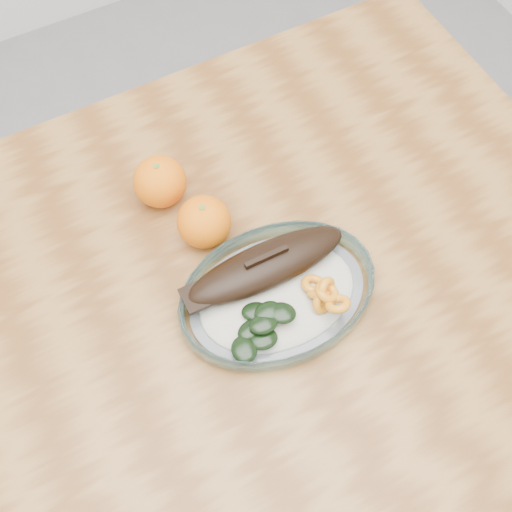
{
  "coord_description": "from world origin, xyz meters",
  "views": [
    {
      "loc": [
        -0.08,
        -0.32,
        1.52
      ],
      "look_at": [
        0.11,
        0.03,
        0.77
      ],
      "focal_mm": 45.0,
      "sensor_mm": 36.0,
      "label": 1
    }
  ],
  "objects_px": {
    "dining_table": "(198,345)",
    "orange_left": "(160,182)",
    "orange_right": "(204,222)",
    "plated_meal": "(277,292)"
  },
  "relations": [
    {
      "from": "orange_left",
      "to": "plated_meal",
      "type": "bearing_deg",
      "value": -72.56
    },
    {
      "from": "dining_table",
      "to": "orange_right",
      "type": "distance_m",
      "value": 0.18
    },
    {
      "from": "dining_table",
      "to": "plated_meal",
      "type": "bearing_deg",
      "value": -13.23
    },
    {
      "from": "plated_meal",
      "to": "orange_left",
      "type": "xyz_separation_m",
      "value": [
        -0.07,
        0.22,
        0.02
      ]
    },
    {
      "from": "plated_meal",
      "to": "orange_right",
      "type": "distance_m",
      "value": 0.14
    },
    {
      "from": "dining_table",
      "to": "plated_meal",
      "type": "relative_size",
      "value": 2.4
    },
    {
      "from": "plated_meal",
      "to": "orange_right",
      "type": "xyz_separation_m",
      "value": [
        -0.04,
        0.13,
        0.02
      ]
    },
    {
      "from": "plated_meal",
      "to": "orange_left",
      "type": "bearing_deg",
      "value": 110.52
    },
    {
      "from": "orange_right",
      "to": "orange_left",
      "type": "bearing_deg",
      "value": 106.63
    },
    {
      "from": "dining_table",
      "to": "orange_left",
      "type": "xyz_separation_m",
      "value": [
        0.04,
        0.19,
        0.14
      ]
    }
  ]
}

